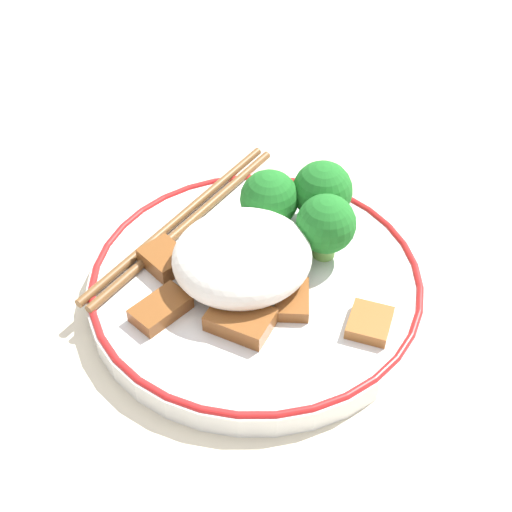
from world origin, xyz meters
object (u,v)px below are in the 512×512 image
(plate, at_px, (256,284))
(broccoli_back_left, at_px, (326,225))
(broccoli_back_center, at_px, (322,191))
(broccoli_back_right, at_px, (269,200))
(chopsticks, at_px, (183,221))

(plate, bearing_deg, broccoli_back_left, 8.28)
(plate, bearing_deg, broccoli_back_center, 33.35)
(broccoli_back_left, distance_m, broccoli_back_right, 0.05)
(broccoli_back_left, xyz_separation_m, broccoli_back_center, (0.01, 0.03, 0.00))
(plate, xyz_separation_m, broccoli_back_right, (0.02, 0.05, 0.03))
(broccoli_back_center, height_order, chopsticks, broccoli_back_center)
(plate, relative_size, broccoli_back_right, 4.74)
(plate, xyz_separation_m, broccoli_back_left, (0.05, 0.01, 0.03))
(plate, height_order, broccoli_back_left, broccoli_back_left)
(plate, bearing_deg, broccoli_back_right, 62.36)
(broccoli_back_right, bearing_deg, plate, -117.64)
(plate, relative_size, chopsticks, 1.33)
(plate, xyz_separation_m, broccoli_back_center, (0.06, 0.04, 0.04))
(plate, height_order, chopsticks, chopsticks)
(broccoli_back_center, xyz_separation_m, chopsticks, (-0.10, 0.03, -0.03))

